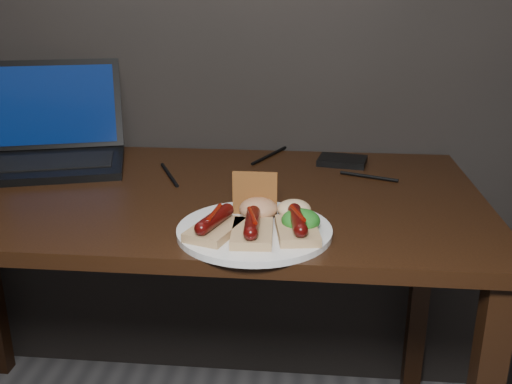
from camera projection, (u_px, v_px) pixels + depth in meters
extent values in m
cube|color=black|center=(164.00, 195.00, 1.28)|extent=(1.40, 0.70, 0.03)
cube|color=black|center=(420.00, 291.00, 1.63)|extent=(0.05, 0.05, 0.72)
cube|color=black|center=(52.00, 165.00, 1.42)|extent=(0.41, 0.35, 0.02)
cube|color=black|center=(51.00, 161.00, 1.41)|extent=(0.32, 0.22, 0.00)
cube|color=black|center=(55.00, 104.00, 1.54)|extent=(0.36, 0.19, 0.23)
cube|color=#082250|center=(55.00, 104.00, 1.54)|extent=(0.32, 0.16, 0.20)
cube|color=black|center=(342.00, 161.00, 1.46)|extent=(0.13, 0.11, 0.02)
cylinder|color=black|center=(169.00, 174.00, 1.36)|extent=(0.08, 0.17, 0.01)
cylinder|color=black|center=(272.00, 154.00, 1.54)|extent=(0.10, 0.20, 0.01)
cylinder|color=black|center=(369.00, 177.00, 1.35)|extent=(0.13, 0.06, 0.01)
cylinder|color=black|center=(17.00, 167.00, 1.42)|extent=(0.05, 0.20, 0.01)
cylinder|color=white|center=(254.00, 231.00, 1.04)|extent=(0.33, 0.33, 0.01)
cube|color=tan|center=(215.00, 230.00, 1.01)|extent=(0.10, 0.13, 0.02)
cylinder|color=#4C0506|center=(215.00, 219.00, 1.00)|extent=(0.05, 0.10, 0.02)
sphere|color=#4C0506|center=(201.00, 228.00, 0.96)|extent=(0.03, 0.02, 0.02)
sphere|color=#4C0506|center=(227.00, 210.00, 1.04)|extent=(0.03, 0.02, 0.02)
cylinder|color=#5E0C04|center=(215.00, 212.00, 0.99)|extent=(0.02, 0.07, 0.01)
cube|color=tan|center=(252.00, 233.00, 0.99)|extent=(0.08, 0.12, 0.02)
cylinder|color=#4C0506|center=(252.00, 222.00, 0.98)|extent=(0.03, 0.10, 0.02)
sphere|color=#4C0506|center=(251.00, 233.00, 0.94)|extent=(0.03, 0.02, 0.02)
sphere|color=#4C0506|center=(254.00, 212.00, 1.03)|extent=(0.03, 0.02, 0.02)
cylinder|color=#5E0C04|center=(252.00, 216.00, 0.98)|extent=(0.02, 0.07, 0.01)
cube|color=tan|center=(297.00, 230.00, 1.00)|extent=(0.09, 0.12, 0.02)
cylinder|color=#4C0506|center=(297.00, 220.00, 1.00)|extent=(0.04, 0.10, 0.02)
sphere|color=#4C0506|center=(301.00, 230.00, 0.95)|extent=(0.03, 0.02, 0.02)
sphere|color=#4C0506|center=(294.00, 210.00, 1.04)|extent=(0.03, 0.02, 0.02)
cylinder|color=#5E0C04|center=(298.00, 213.00, 0.99)|extent=(0.03, 0.07, 0.01)
cube|color=#9E622B|center=(255.00, 193.00, 1.08)|extent=(0.09, 0.01, 0.08)
ellipsoid|color=#1D5611|center=(301.00, 220.00, 1.02)|extent=(0.07, 0.07, 0.04)
ellipsoid|color=#A82D10|center=(258.00, 209.00, 1.07)|extent=(0.07, 0.07, 0.04)
ellipsoid|color=beige|center=(294.00, 209.00, 1.07)|extent=(0.06, 0.06, 0.04)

